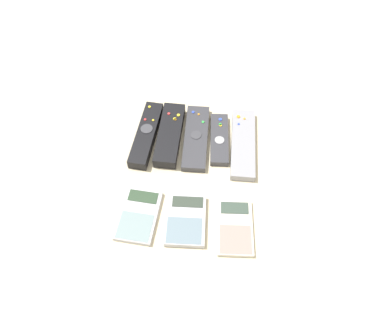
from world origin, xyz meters
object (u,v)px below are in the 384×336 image
calculator_0 (139,215)px  calculator_2 (235,227)px  remote_1 (170,135)px  calculator_1 (187,220)px  remote_3 (219,139)px  remote_4 (243,144)px  remote_2 (196,137)px  remote_0 (146,134)px

calculator_0 → calculator_2: size_ratio=1.00×
remote_1 → calculator_0: 0.23m
calculator_0 → calculator_1: calculator_1 is taller
remote_1 → remote_3: remote_1 is taller
remote_1 → remote_4: remote_1 is taller
remote_2 → remote_3: (0.06, 0.00, -0.00)m
remote_2 → calculator_1: bearing=-90.6°
calculator_1 → calculator_0: bearing=176.0°
remote_3 → remote_0: bearing=178.8°
remote_3 → calculator_1: remote_3 is taller
remote_2 → remote_4: 0.12m
calculator_1 → calculator_2: bearing=-5.8°
remote_4 → calculator_0: size_ratio=1.56×
remote_0 → calculator_2: size_ratio=1.49×
remote_1 → calculator_0: size_ratio=1.41×
remote_2 → remote_3: size_ratio=1.27×
remote_4 → calculator_1: 0.25m
calculator_0 → calculator_2: same height
calculator_0 → remote_1: bearing=83.9°
remote_0 → calculator_0: size_ratio=1.49×
remote_4 → remote_3: bearing=170.1°
remote_0 → remote_4: (0.24, -0.00, -0.00)m
remote_2 → calculator_2: size_ratio=1.48×
remote_3 → calculator_2: bearing=-82.1°
remote_3 → calculator_0: 0.28m
remote_0 → calculator_2: (0.23, -0.23, -0.01)m
remote_4 → calculator_2: size_ratio=1.55×
remote_1 → remote_2: bearing=2.2°
remote_4 → calculator_1: (-0.11, -0.22, -0.00)m
remote_2 → calculator_1: (0.00, -0.23, -0.00)m
remote_0 → remote_1: (0.06, 0.01, 0.00)m
remote_2 → remote_4: remote_4 is taller
remote_0 → remote_4: bearing=3.7°
remote_1 → calculator_0: (-0.04, -0.22, -0.01)m
calculator_1 → remote_1: bearing=103.8°
remote_1 → remote_3: bearing=2.0°
calculator_0 → calculator_1: 0.11m
remote_4 → calculator_1: size_ratio=1.67×
remote_2 → remote_3: bearing=-0.3°
calculator_1 → calculator_2: size_ratio=0.93×
remote_0 → remote_2: remote_0 is taller
remote_4 → remote_2: bearing=175.2°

